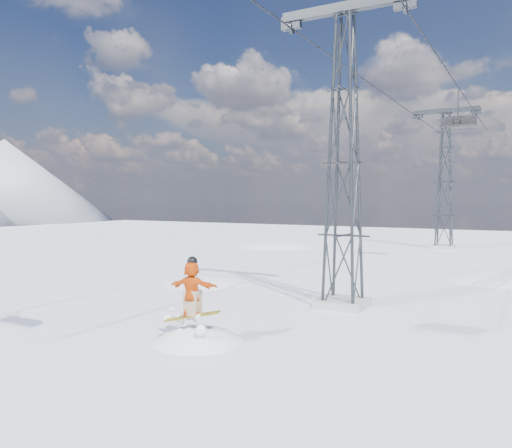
# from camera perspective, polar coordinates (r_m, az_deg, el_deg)

# --- Properties ---
(ground) EXTENTS (120.00, 120.00, 0.00)m
(ground) POSITION_cam_1_polar(r_m,az_deg,el_deg) (13.05, -5.72, -15.68)
(ground) COLOR white
(ground) RESTS_ON ground
(snow_terrain) EXTENTS (39.00, 37.00, 22.00)m
(snow_terrain) POSITION_cam_1_polar(r_m,az_deg,el_deg) (36.26, 8.16, -19.34)
(snow_terrain) COLOR white
(snow_terrain) RESTS_ON ground
(lift_tower_near) EXTENTS (5.20, 1.80, 11.43)m
(lift_tower_near) POSITION_cam_1_polar(r_m,az_deg,el_deg) (19.25, 10.01, 6.80)
(lift_tower_near) COLOR #999999
(lift_tower_near) RESTS_ON ground
(lift_tower_far) EXTENTS (5.20, 1.80, 11.43)m
(lift_tower_far) POSITION_cam_1_polar(r_m,az_deg,el_deg) (43.63, 20.77, 4.50)
(lift_tower_far) COLOR #999999
(lift_tower_far) RESTS_ON ground
(haul_cables) EXTENTS (4.46, 51.00, 0.06)m
(haul_cables) POSITION_cam_1_polar(r_m,az_deg,el_deg) (31.03, 17.27, 15.28)
(haul_cables) COLOR black
(haul_cables) RESTS_ON ground
(snowboarder_jump) EXTENTS (4.40, 4.40, 6.47)m
(snowboarder_jump) POSITION_cam_1_polar(r_m,az_deg,el_deg) (15.51, -6.57, -19.08)
(snowboarder_jump) COLOR white
(snowboarder_jump) RESTS_ON ground
(lift_chair_mid) EXTENTS (2.07, 0.59, 2.56)m
(lift_chair_mid) POSITION_cam_1_polar(r_m,az_deg,el_deg) (33.30, 22.08, 10.76)
(lift_chair_mid) COLOR black
(lift_chair_mid) RESTS_ON ground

